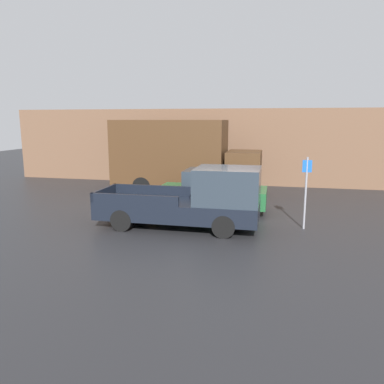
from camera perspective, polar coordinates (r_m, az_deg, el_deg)
The scene contains 7 objects.
ground_plane at distance 13.18m, azimuth 4.40°, elevation -5.05°, with size 60.00×60.00×0.00m, color #232326.
building_wall at distance 21.14m, azimuth 7.82°, elevation 6.76°, with size 28.00×0.15×4.24m.
pickup_truck at distance 12.56m, azimuth 0.51°, elevation -1.29°, with size 5.47×1.95×2.09m.
car at distance 15.09m, azimuth 3.23°, elevation 0.23°, with size 4.33×1.91×1.66m.
delivery_truck at distance 18.67m, azimuth -1.92°, elevation 5.64°, with size 7.25×2.42×3.62m.
parking_sign at distance 12.95m, azimuth 16.95°, elevation 0.44°, with size 0.30×0.07×2.43m.
newspaper_box at distance 21.45m, azimuth -0.29°, elevation 2.55°, with size 0.45×0.40×0.99m.
Camera 1 is at (1.78, -12.55, 3.62)m, focal length 35.00 mm.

